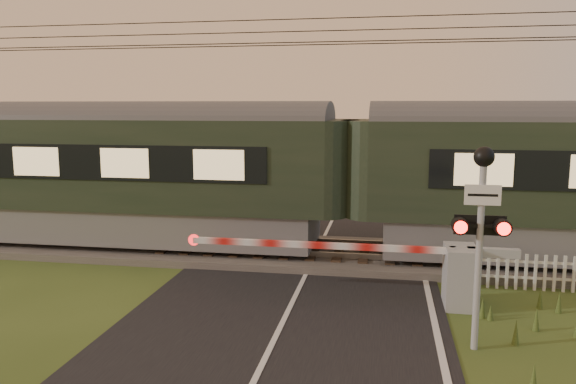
% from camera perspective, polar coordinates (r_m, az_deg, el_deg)
% --- Properties ---
extents(ground, '(160.00, 160.00, 0.00)m').
position_cam_1_polar(ground, '(8.95, -2.78, -17.47)').
color(ground, '#34471B').
rests_on(ground, ground).
extents(road, '(6.00, 140.00, 0.03)m').
position_cam_1_polar(road, '(8.74, -3.02, -18.08)').
color(road, black).
rests_on(road, ground).
extents(track_bed, '(140.00, 3.40, 0.39)m').
position_cam_1_polar(track_bed, '(14.95, 2.74, -6.34)').
color(track_bed, '#47423D').
rests_on(track_bed, ground).
extents(overhead_wires, '(120.00, 0.62, 0.62)m').
position_cam_1_polar(overhead_wires, '(14.55, 2.91, 15.73)').
color(overhead_wires, black).
rests_on(overhead_wires, ground).
extents(train, '(40.25, 2.78, 3.75)m').
position_cam_1_polar(train, '(14.46, 6.27, 1.56)').
color(train, slate).
rests_on(train, ground).
extents(boom_gate, '(6.73, 0.93, 1.24)m').
position_cam_1_polar(boom_gate, '(11.69, 15.77, -7.87)').
color(boom_gate, gray).
rests_on(boom_gate, ground).
extents(crossing_signal, '(0.85, 0.35, 3.33)m').
position_cam_1_polar(crossing_signal, '(9.39, 19.03, -1.94)').
color(crossing_signal, gray).
rests_on(crossing_signal, ground).
extents(picket_fence, '(2.72, 0.07, 0.79)m').
position_cam_1_polar(picket_fence, '(13.25, 22.60, -7.48)').
color(picket_fence, silver).
rests_on(picket_fence, ground).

